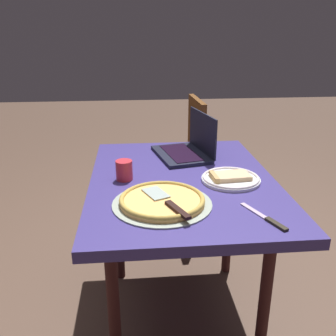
# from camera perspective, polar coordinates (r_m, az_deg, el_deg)

# --- Properties ---
(ground_plane) EXTENTS (12.00, 12.00, 0.00)m
(ground_plane) POSITION_cam_1_polar(r_m,az_deg,el_deg) (2.09, 1.90, -20.89)
(ground_plane) COLOR brown
(dining_table) EXTENTS (1.12, 0.82, 0.75)m
(dining_table) POSITION_cam_1_polar(r_m,az_deg,el_deg) (1.72, 2.16, -4.04)
(dining_table) COLOR navy
(dining_table) RESTS_ON ground_plane
(laptop) EXTENTS (0.39, 0.31, 0.23)m
(laptop) POSITION_cam_1_polar(r_m,az_deg,el_deg) (1.97, 3.02, 3.17)
(laptop) COLOR black
(laptop) RESTS_ON dining_table
(pizza_plate) EXTENTS (0.26, 0.26, 0.04)m
(pizza_plate) POSITION_cam_1_polar(r_m,az_deg,el_deg) (1.67, 9.53, -1.55)
(pizza_plate) COLOR white
(pizza_plate) RESTS_ON dining_table
(pizza_tray) EXTENTS (0.39, 0.39, 0.04)m
(pizza_tray) POSITION_cam_1_polar(r_m,az_deg,el_deg) (1.43, -0.90, -5.02)
(pizza_tray) COLOR #9CA99A
(pizza_tray) RESTS_ON dining_table
(table_knife) EXTENTS (0.23, 0.11, 0.01)m
(table_knife) POSITION_cam_1_polar(r_m,az_deg,el_deg) (1.38, 14.99, -7.54)
(table_knife) COLOR #C6B0CC
(table_knife) RESTS_ON dining_table
(drink_cup) EXTENTS (0.07, 0.07, 0.09)m
(drink_cup) POSITION_cam_1_polar(r_m,az_deg,el_deg) (1.66, -6.73, -0.31)
(drink_cup) COLOR red
(drink_cup) RESTS_ON dining_table
(chair_near) EXTENTS (0.46, 0.46, 0.93)m
(chair_near) POSITION_cam_1_polar(r_m,az_deg,el_deg) (2.66, 1.82, 1.84)
(chair_near) COLOR brown
(chair_near) RESTS_ON ground_plane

